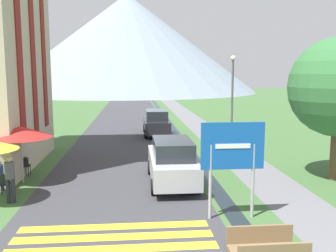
# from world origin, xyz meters

# --- Properties ---
(ground_plane) EXTENTS (160.00, 160.00, 0.00)m
(ground_plane) POSITION_xyz_m (0.00, 20.00, 0.00)
(ground_plane) COLOR #3D6033
(road) EXTENTS (6.40, 60.00, 0.01)m
(road) POSITION_xyz_m (-2.50, 30.00, 0.00)
(road) COLOR #38383D
(road) RESTS_ON ground_plane
(footpath) EXTENTS (2.20, 60.00, 0.01)m
(footpath) POSITION_xyz_m (3.60, 30.00, 0.00)
(footpath) COLOR slate
(footpath) RESTS_ON ground_plane
(drainage_channel) EXTENTS (0.60, 60.00, 0.00)m
(drainage_channel) POSITION_xyz_m (1.20, 30.00, 0.00)
(drainage_channel) COLOR black
(drainage_channel) RESTS_ON ground_plane
(crosswalk_marking) EXTENTS (5.44, 1.84, 0.01)m
(crosswalk_marking) POSITION_xyz_m (-2.50, 3.34, 0.01)
(crosswalk_marking) COLOR yellow
(crosswalk_marking) RESTS_ON ground_plane
(mountain_distant) EXTENTS (59.83, 59.83, 22.66)m
(mountain_distant) POSITION_xyz_m (-3.14, 84.06, 11.33)
(mountain_distant) COLOR gray
(mountain_distant) RESTS_ON ground_plane
(road_sign) EXTENTS (1.94, 0.11, 2.98)m
(road_sign) POSITION_xyz_m (1.04, 4.40, 1.99)
(road_sign) COLOR #9E9EA3
(road_sign) RESTS_ON ground_plane
(footbridge) EXTENTS (1.70, 1.10, 0.65)m
(footbridge) POSITION_xyz_m (1.20, 1.75, 0.23)
(footbridge) COLOR brown
(footbridge) RESTS_ON ground_plane
(parked_car_near) EXTENTS (1.84, 4.59, 1.82)m
(parked_car_near) POSITION_xyz_m (-0.40, 8.20, 0.91)
(parked_car_near) COLOR #B2B2B7
(parked_car_near) RESTS_ON ground_plane
(parked_car_far) EXTENTS (1.82, 4.59, 1.82)m
(parked_car_far) POSITION_xyz_m (-0.31, 20.16, 0.91)
(parked_car_far) COLOR black
(parked_car_far) RESTS_ON ground_plane
(cafe_chair_near_right) EXTENTS (0.40, 0.40, 0.85)m
(cafe_chair_near_right) POSITION_xyz_m (-6.62, 7.13, 0.51)
(cafe_chair_near_right) COLOR #232328
(cafe_chair_near_right) RESTS_ON ground_plane
(cafe_chair_far_right) EXTENTS (0.40, 0.40, 0.85)m
(cafe_chair_far_right) POSITION_xyz_m (-6.64, 9.81, 0.51)
(cafe_chair_far_right) COLOR #232328
(cafe_chair_far_right) RESTS_ON ground_plane
(cafe_chair_far_left) EXTENTS (0.40, 0.40, 0.85)m
(cafe_chair_far_left) POSITION_xyz_m (-6.77, 9.97, 0.51)
(cafe_chair_far_left) COLOR #232328
(cafe_chair_far_left) RESTS_ON ground_plane
(cafe_umbrella_middle_red) EXTENTS (2.45, 2.45, 2.34)m
(cafe_umbrella_middle_red) POSITION_xyz_m (-6.42, 8.77, 2.11)
(cafe_umbrella_middle_red) COLOR #B7B2A8
(cafe_umbrella_middle_red) RESTS_ON ground_plane
(person_standing_terrace) EXTENTS (0.32, 0.32, 1.64)m
(person_standing_terrace) POSITION_xyz_m (-6.15, 6.43, 0.95)
(person_standing_terrace) COLOR #282833
(person_standing_terrace) RESTS_ON ground_plane
(streetlamp) EXTENTS (0.28, 0.28, 5.38)m
(streetlamp) POSITION_xyz_m (3.55, 13.99, 3.17)
(streetlamp) COLOR #515156
(streetlamp) RESTS_ON ground_plane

